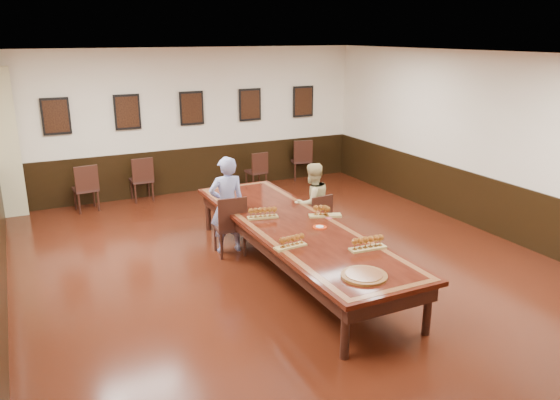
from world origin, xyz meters
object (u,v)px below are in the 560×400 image
spare_chair_d (300,159)px  carved_platter (364,276)px  spare_chair_b (141,178)px  person_woman (312,203)px  chair_woman (315,219)px  conference_table (295,234)px  spare_chair_a (85,187)px  spare_chair_c (256,170)px  person_man (227,205)px  chair_man (229,224)px

spare_chair_d → carved_platter: 7.38m
spare_chair_b → spare_chair_d: spare_chair_d is taller
spare_chair_b → person_woman: (2.10, -3.78, 0.21)m
person_woman → chair_woman: bearing=90.0°
chair_woman → conference_table: size_ratio=0.18×
spare_chair_a → spare_chair_c: spare_chair_a is taller
spare_chair_c → person_man: size_ratio=0.55×
spare_chair_b → person_man: bearing=99.4°
spare_chair_a → conference_table: 5.15m
spare_chair_d → person_man: bearing=59.2°
conference_table → carved_platter: 1.98m
spare_chair_b → spare_chair_c: spare_chair_b is taller
person_woman → spare_chair_b: bearing=-68.1°
chair_man → carved_platter: 3.12m
spare_chair_b → carved_platter: (1.14, -6.73, 0.29)m
spare_chair_b → spare_chair_a: bearing=9.9°
spare_chair_c → carved_platter: (-1.46, -6.47, 0.33)m
spare_chair_c → person_woman: (-0.49, -3.52, 0.26)m
chair_woman → conference_table: chair_woman is taller
person_woman → carved_platter: (-0.96, -2.95, 0.07)m
spare_chair_d → person_man: (-3.31, -3.65, 0.31)m
conference_table → person_woman: bearing=49.1°
chair_woman → carved_platter: (-0.97, -2.86, 0.32)m
carved_platter → conference_table: bearing=86.7°
person_man → carved_platter: (0.51, -3.17, -0.04)m
person_man → carved_platter: bearing=103.8°
chair_woman → spare_chair_c: chair_woman is taller
person_man → person_woman: person_man is taller
person_woman → conference_table: (-0.85, -0.98, -0.09)m
chair_woman → person_man: bearing=-19.3°
chair_man → carved_platter: size_ratio=1.48×
person_woman → person_man: bearing=-15.9°
spare_chair_c → conference_table: bearing=68.5°
spare_chair_a → person_man: 3.81m
person_man → chair_man: bearing=90.0°
chair_man → conference_table: size_ratio=0.20×
chair_man → spare_chair_c: (1.97, 3.41, -0.06)m
spare_chair_d → person_woman: bearing=75.9°
chair_woman → spare_chair_d: (1.84, 3.97, 0.05)m
chair_man → spare_chair_a: chair_man is taller
spare_chair_b → spare_chair_c: (2.60, -0.25, -0.04)m
spare_chair_b → person_woman: 4.33m
chair_man → spare_chair_b: 3.71m
spare_chair_a → spare_chair_c: bearing=173.8°
spare_chair_c → conference_table: size_ratio=0.18×
chair_man → chair_woman: bearing=176.7°
chair_man → spare_chair_b: size_ratio=1.04×
conference_table → carved_platter: size_ratio=7.33×
spare_chair_a → spare_chair_c: (3.78, -0.03, -0.05)m
chair_woman → conference_table: 1.24m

